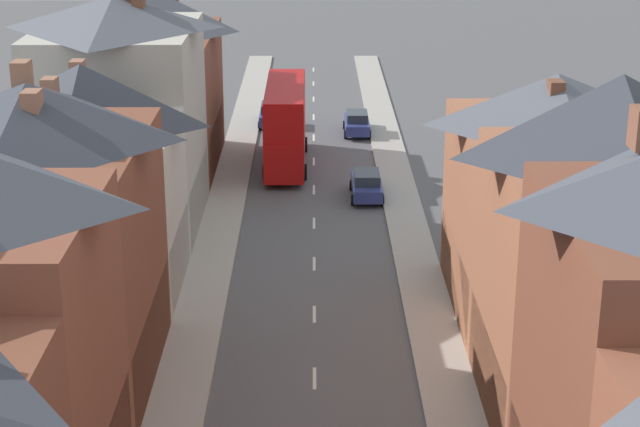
# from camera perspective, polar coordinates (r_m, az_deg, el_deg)

# --- Properties ---
(pavement_left) EXTENTS (2.20, 104.00, 0.14)m
(pavement_left) POSITION_cam_1_polar(r_m,az_deg,el_deg) (55.20, -5.62, -1.86)
(pavement_left) COLOR #A8A399
(pavement_left) RESTS_ON ground
(pavement_right) EXTENTS (2.20, 104.00, 0.14)m
(pavement_right) POSITION_cam_1_polar(r_m,az_deg,el_deg) (55.20, 4.99, -1.84)
(pavement_right) COLOR #A8A399
(pavement_right) RESTS_ON ground
(centre_line_dashes) EXTENTS (0.14, 97.80, 0.01)m
(centre_line_dashes) POSITION_cam_1_polar(r_m,az_deg,el_deg) (53.13, -0.32, -2.70)
(centre_line_dashes) COLOR silver
(centre_line_dashes) RESTS_ON ground
(terrace_row_left) EXTENTS (8.00, 70.26, 14.65)m
(terrace_row_left) POSITION_cam_1_polar(r_m,az_deg,el_deg) (39.83, -15.13, -1.68)
(terrace_row_left) COLOR brown
(terrace_row_left) RESTS_ON ground
(double_decker_bus_lead) EXTENTS (2.74, 10.80, 5.30)m
(double_decker_bus_lead) POSITION_cam_1_polar(r_m,az_deg,el_deg) (68.54, -1.86, 4.83)
(double_decker_bus_lead) COLOR #B70F0F
(double_decker_bus_lead) RESTS_ON ground
(car_near_blue) EXTENTS (1.90, 4.37, 1.66)m
(car_near_blue) POSITION_cam_1_polar(r_m,az_deg,el_deg) (79.31, -2.59, 5.33)
(car_near_blue) COLOR navy
(car_near_blue) RESTS_ON ground
(car_near_silver) EXTENTS (1.90, 4.42, 1.63)m
(car_near_silver) POSITION_cam_1_polar(r_m,az_deg,el_deg) (62.74, 2.50, 1.55)
(car_near_silver) COLOR navy
(car_near_silver) RESTS_ON ground
(car_parked_left_a) EXTENTS (1.90, 4.33, 1.65)m
(car_parked_left_a) POSITION_cam_1_polar(r_m,az_deg,el_deg) (76.77, 1.98, 4.86)
(car_parked_left_a) COLOR navy
(car_parked_left_a) RESTS_ON ground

